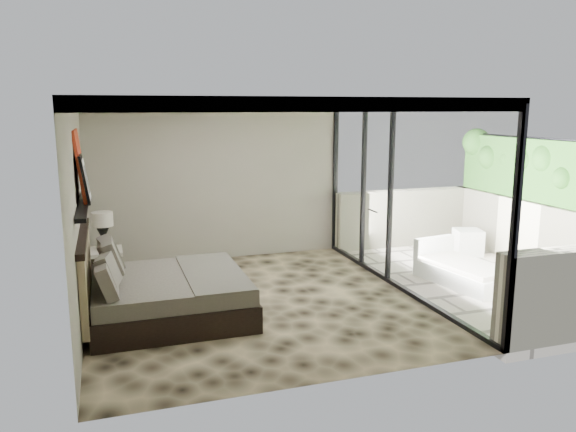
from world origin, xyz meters
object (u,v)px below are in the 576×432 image
object	(u,v)px
ottoman	(468,242)
bed	(161,293)
lounger	(462,271)
nightstand	(104,264)
table_lamp	(103,226)

from	to	relation	value
ottoman	bed	bearing A→B (deg)	-165.50
ottoman	lounger	xyz separation A→B (m)	(-1.14, -1.46, -0.05)
bed	lounger	distance (m)	4.60
nightstand	table_lamp	world-z (taller)	table_lamp
bed	ottoman	xyz separation A→B (m)	(5.74, 1.49, -0.10)
bed	table_lamp	size ratio (longest dim) A/B	3.46
bed	table_lamp	xyz separation A→B (m)	(-0.69, 1.86, 0.56)
lounger	table_lamp	bearing A→B (deg)	151.86
table_lamp	lounger	bearing A→B (deg)	-19.07
nightstand	lounger	world-z (taller)	lounger
nightstand	ottoman	bearing A→B (deg)	14.99
bed	ottoman	world-z (taller)	bed
table_lamp	ottoman	xyz separation A→B (m)	(6.43, -0.37, -0.66)
lounger	bed	bearing A→B (deg)	171.28
bed	ottoman	size ratio (longest dim) A/B	4.36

